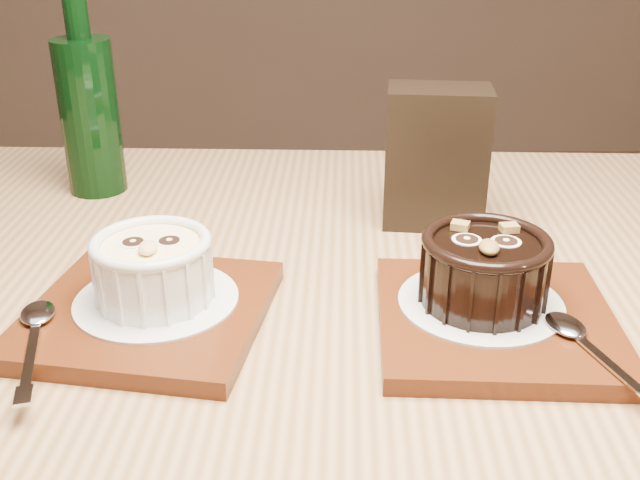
# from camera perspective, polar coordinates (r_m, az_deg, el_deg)

# --- Properties ---
(table) EXTENTS (1.23, 0.85, 0.75)m
(table) POSITION_cam_1_polar(r_m,az_deg,el_deg) (0.67, -0.21, -11.57)
(table) COLOR olive
(table) RESTS_ON ground
(tray_left) EXTENTS (0.21, 0.21, 0.01)m
(tray_left) POSITION_cam_1_polar(r_m,az_deg,el_deg) (0.61, -12.95, -5.43)
(tray_left) COLOR #56250E
(tray_left) RESTS_ON table
(doily_left) EXTENTS (0.13, 0.13, 0.00)m
(doily_left) POSITION_cam_1_polar(r_m,az_deg,el_deg) (0.61, -12.34, -4.43)
(doily_left) COLOR silver
(doily_left) RESTS_ON tray_left
(ramekin_white) EXTENTS (0.09, 0.09, 0.06)m
(ramekin_white) POSITION_cam_1_polar(r_m,az_deg,el_deg) (0.60, -12.61, -1.95)
(ramekin_white) COLOR silver
(ramekin_white) RESTS_ON doily_left
(spoon_left) EXTENTS (0.06, 0.14, 0.01)m
(spoon_left) POSITION_cam_1_polar(r_m,az_deg,el_deg) (0.58, -20.99, -6.89)
(spoon_left) COLOR silver
(spoon_left) RESTS_ON tray_left
(tray_right) EXTENTS (0.19, 0.19, 0.01)m
(tray_right) POSITION_cam_1_polar(r_m,az_deg,el_deg) (0.60, 13.24, -6.04)
(tray_right) COLOR #56250E
(tray_right) RESTS_ON table
(doily_right) EXTENTS (0.13, 0.13, 0.00)m
(doily_right) POSITION_cam_1_polar(r_m,az_deg,el_deg) (0.61, 12.14, -4.67)
(doily_right) COLOR silver
(doily_right) RESTS_ON tray_right
(ramekin_dark) EXTENTS (0.10, 0.10, 0.06)m
(ramekin_dark) POSITION_cam_1_polar(r_m,az_deg,el_deg) (0.59, 12.41, -1.99)
(ramekin_dark) COLOR black
(ramekin_dark) RESTS_ON doily_right
(spoon_right) EXTENTS (0.06, 0.14, 0.01)m
(spoon_right) POSITION_cam_1_polar(r_m,az_deg,el_deg) (0.56, 20.20, -7.84)
(spoon_right) COLOR silver
(spoon_right) RESTS_ON tray_right
(condiment_stand) EXTENTS (0.11, 0.07, 0.14)m
(condiment_stand) POSITION_cam_1_polar(r_m,az_deg,el_deg) (0.76, 8.82, 6.24)
(condiment_stand) COLOR black
(condiment_stand) RESTS_ON table
(green_bottle) EXTENTS (0.06, 0.06, 0.24)m
(green_bottle) POSITION_cam_1_polar(r_m,az_deg,el_deg) (0.87, -17.19, 9.42)
(green_bottle) COLOR black
(green_bottle) RESTS_ON table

